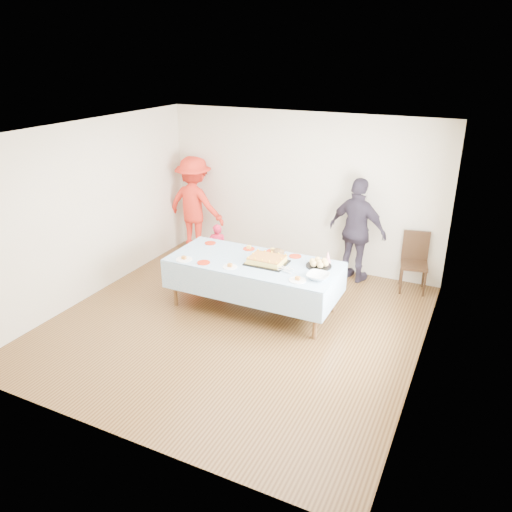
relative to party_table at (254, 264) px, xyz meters
The scene contains 22 objects.
ground 0.90m from the party_table, 93.26° to the right, with size 5.00×5.00×0.00m, color #462B14.
room_walls 1.17m from the party_table, 87.41° to the right, with size 5.04×5.04×2.72m.
party_table is the anchor object (origin of this frame).
birthday_cake 0.23m from the party_table, ahead, with size 0.58×0.44×0.10m.
rolls_tray 0.95m from the party_table, 13.59° to the left, with size 0.37×0.37×0.11m.
punch_bowl 1.07m from the party_table, ahead, with size 0.31×0.31×0.07m, color silver.
party_hat 1.08m from the party_table, 22.70° to the left, with size 0.11×0.11×0.18m, color silver.
fork_pile 0.57m from the party_table, 14.26° to the right, with size 0.24×0.18×0.07m, color white, non-canonical shape.
plate_red_far_a 1.00m from the party_table, 159.88° to the left, with size 0.18×0.18×0.01m, color red.
plate_red_far_b 0.48m from the party_table, 124.61° to the left, with size 0.18×0.18×0.01m, color red.
plate_red_far_c 0.47m from the party_table, 76.97° to the left, with size 0.20×0.20×0.01m, color red.
plate_red_far_d 0.65m from the party_table, 40.81° to the left, with size 0.18×0.18×0.01m, color red.
plate_red_near 0.73m from the party_table, 148.64° to the right, with size 0.19×0.19×0.01m, color red.
plate_white_left 1.02m from the party_table, 156.97° to the right, with size 0.24×0.24×0.01m, color white.
plate_white_mid 0.41m from the party_table, 119.91° to the right, with size 0.21×0.21×0.01m, color white.
plate_white_right 0.89m from the party_table, 22.70° to the right, with size 0.23×0.23×0.01m, color white.
dining_chair 2.68m from the party_table, 40.75° to the left, with size 0.49×0.49×0.96m.
toddler_left 1.50m from the party_table, 141.04° to the left, with size 0.33×0.21×0.89m, color red.
toddler_mid 0.79m from the party_table, 30.95° to the left, with size 0.38×0.24×0.77m, color #297C47.
toddler_right 0.52m from the party_table, 60.55° to the left, with size 0.43×0.33×0.88m, color tan.
adult_left 2.65m from the party_table, 140.87° to the left, with size 1.18×0.68×1.83m, color red.
adult_right 2.00m from the party_table, 56.97° to the left, with size 1.03×0.43×1.76m, color #2D2634.
Camera 1 is at (2.96, -5.48, 3.63)m, focal length 35.00 mm.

